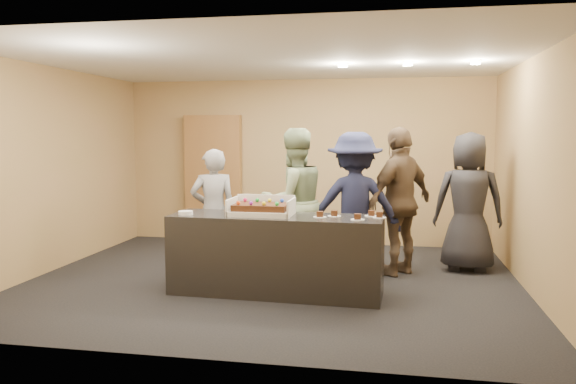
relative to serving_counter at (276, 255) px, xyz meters
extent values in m
plane|color=black|center=(-0.15, 0.54, -0.45)|extent=(6.00, 6.00, 0.00)
plane|color=silver|center=(-0.15, 0.54, 2.25)|extent=(6.00, 6.00, 0.00)
cube|color=#A1854E|center=(-0.15, 3.04, 0.90)|extent=(6.00, 0.04, 2.70)
cube|color=#A1854E|center=(-0.15, -1.96, 0.90)|extent=(6.00, 0.04, 2.70)
cube|color=#A1854E|center=(-3.15, 0.54, 0.90)|extent=(0.04, 5.00, 2.70)
cube|color=#A1854E|center=(2.85, 0.54, 0.90)|extent=(0.04, 5.00, 2.70)
cube|color=black|center=(0.00, 0.00, 0.00)|extent=(2.42, 0.79, 0.90)
cube|color=brown|center=(-1.70, 2.95, 0.61)|extent=(0.97, 0.15, 2.13)
cube|color=white|center=(-0.17, 0.00, 0.48)|extent=(0.69, 0.48, 0.06)
cube|color=white|center=(-0.51, 0.00, 0.54)|extent=(0.02, 0.48, 0.19)
cube|color=white|center=(0.18, 0.00, 0.54)|extent=(0.02, 0.48, 0.19)
cube|color=white|center=(-0.17, 0.24, 0.55)|extent=(0.69, 0.02, 0.21)
cube|color=#3E1B0E|center=(-0.17, 0.00, 0.54)|extent=(0.61, 0.42, 0.07)
sphere|color=#D91959|center=(-0.40, 0.15, 0.60)|extent=(0.05, 0.05, 0.05)
sphere|color=green|center=(-0.25, 0.15, 0.60)|extent=(0.05, 0.05, 0.05)
sphere|color=yellow|center=(-0.11, 0.15, 0.60)|extent=(0.05, 0.05, 0.05)
sphere|color=blue|center=(0.04, 0.15, 0.60)|extent=(0.05, 0.05, 0.05)
sphere|color=#EE4D14|center=(-0.40, -0.15, 0.60)|extent=(0.05, 0.05, 0.05)
sphere|color=purple|center=(-0.25, -0.15, 0.60)|extent=(0.05, 0.05, 0.05)
sphere|color=yellow|center=(-0.11, -0.15, 0.60)|extent=(0.05, 0.05, 0.05)
sphere|color=green|center=(0.04, -0.15, 0.60)|extent=(0.05, 0.05, 0.05)
cylinder|color=white|center=(-1.03, -0.12, 0.47)|extent=(0.17, 0.17, 0.04)
cylinder|color=white|center=(0.51, -0.05, 0.45)|extent=(0.15, 0.15, 0.01)
cube|color=#3E1B0E|center=(0.51, -0.05, 0.49)|extent=(0.07, 0.06, 0.06)
cylinder|color=white|center=(0.66, 0.04, 0.45)|extent=(0.15, 0.15, 0.01)
cube|color=#3E1B0E|center=(0.66, 0.04, 0.49)|extent=(0.07, 0.06, 0.06)
cylinder|color=white|center=(0.93, -0.17, 0.45)|extent=(0.15, 0.15, 0.01)
cube|color=#3E1B0E|center=(0.93, -0.17, 0.49)|extent=(0.07, 0.06, 0.06)
cylinder|color=white|center=(1.06, 0.13, 0.45)|extent=(0.15, 0.15, 0.01)
cube|color=#3E1B0E|center=(1.06, 0.13, 0.49)|extent=(0.07, 0.06, 0.06)
cylinder|color=white|center=(1.15, 0.03, 0.45)|extent=(0.15, 0.15, 0.01)
cube|color=#3E1B0E|center=(1.15, 0.03, 0.49)|extent=(0.07, 0.06, 0.06)
imported|color=gray|center=(-0.99, 0.78, 0.36)|extent=(0.70, 0.59, 1.63)
imported|color=#90A57A|center=(0.05, 0.85, 0.49)|extent=(1.16, 1.12, 1.89)
imported|color=#1A1E3C|center=(0.82, 0.90, 0.47)|extent=(1.28, 0.87, 1.84)
imported|color=brown|center=(1.39, 1.16, 0.50)|extent=(1.08, 1.16, 1.91)
imported|color=black|center=(2.28, 1.52, 0.47)|extent=(0.92, 0.62, 1.85)
cylinder|color=#FFEAC6|center=(0.65, 1.04, 2.22)|extent=(0.12, 0.12, 0.03)
cylinder|color=#FFEAC6|center=(1.45, 1.04, 2.22)|extent=(0.12, 0.12, 0.03)
cylinder|color=#FFEAC6|center=(2.25, 1.04, 2.22)|extent=(0.12, 0.12, 0.03)
camera|label=1|loc=(1.28, -6.14, 1.38)|focal=35.00mm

